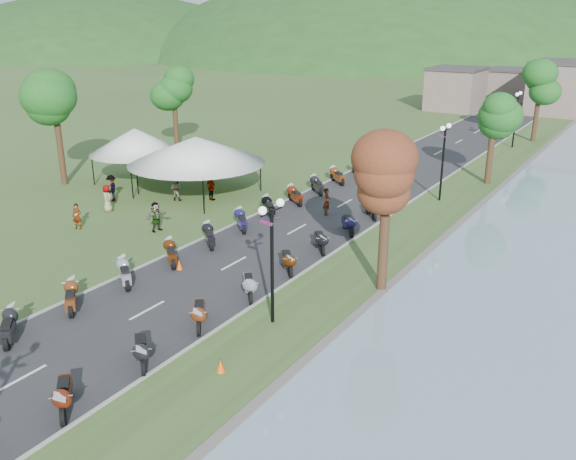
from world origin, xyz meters
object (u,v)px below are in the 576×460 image
Objects in this scene: pedestrian_b at (177,200)px; pedestrian_c at (113,201)px; vendor_tent_main at (197,166)px; pedestrian_a at (79,229)px.

pedestrian_c reaches higher than pedestrian_b.
vendor_tent_main is 9.47m from pedestrian_a.
pedestrian_a is at bearing 63.39° from pedestrian_b.
pedestrian_c is at bearing -132.35° from vendor_tent_main.
vendor_tent_main reaches higher than pedestrian_b.
pedestrian_c is at bearing 14.48° from pedestrian_b.
vendor_tent_main is at bearing 104.09° from pedestrian_c.
pedestrian_b is 0.91× the size of pedestrian_c.
pedestrian_c is (-3.83, -4.20, -2.00)m from vendor_tent_main.
pedestrian_c is at bearing 93.87° from pedestrian_a.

